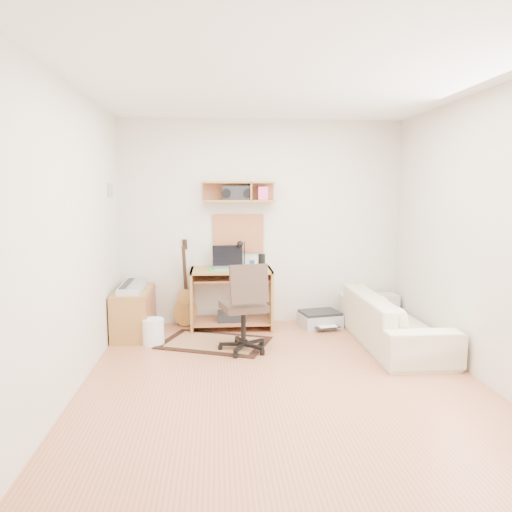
{
  "coord_description": "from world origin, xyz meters",
  "views": [
    {
      "loc": [
        -0.58,
        -4.28,
        1.72
      ],
      "look_at": [
        -0.15,
        1.05,
        1.0
      ],
      "focal_mm": 34.45,
      "sensor_mm": 36.0,
      "label": 1
    }
  ],
  "objects": [
    {
      "name": "music_keyboard",
      "position": [
        -1.58,
        1.54,
        0.58
      ],
      "size": [
        0.25,
        0.79,
        0.07
      ],
      "primitive_type": "cube",
      "color": "#B2B5BA",
      "rests_on": "cabinet"
    },
    {
      "name": "back_wall",
      "position": [
        0.0,
        2.0,
        1.3
      ],
      "size": [
        3.6,
        0.01,
        2.6
      ],
      "primitive_type": "cube",
      "color": "beige",
      "rests_on": "ground"
    },
    {
      "name": "wall_photo",
      "position": [
        -1.79,
        1.5,
        1.72
      ],
      "size": [
        0.02,
        0.2,
        0.15
      ],
      "primitive_type": "cube",
      "color": "#4C8CBF",
      "rests_on": "left_wall"
    },
    {
      "name": "cabinet",
      "position": [
        -1.58,
        1.54,
        0.28
      ],
      "size": [
        0.4,
        0.9,
        0.55
      ],
      "primitive_type": "cube",
      "color": "olive",
      "rests_on": "floor"
    },
    {
      "name": "left_wall",
      "position": [
        -1.8,
        0.0,
        1.3
      ],
      "size": [
        0.01,
        4.0,
        2.6
      ],
      "primitive_type": "cube",
      "color": "beige",
      "rests_on": "ground"
    },
    {
      "name": "task_chair",
      "position": [
        -0.3,
        0.83,
        0.49
      ],
      "size": [
        0.6,
        0.6,
        0.98
      ],
      "primitive_type": null,
      "rotation": [
        0.0,
        0.0,
        0.24
      ],
      "color": "#34271E",
      "rests_on": "floor"
    },
    {
      "name": "ceiling",
      "position": [
        0.0,
        0.0,
        2.6
      ],
      "size": [
        3.6,
        4.0,
        0.01
      ],
      "primitive_type": "cube",
      "color": "white",
      "rests_on": "ground"
    },
    {
      "name": "wall_shelf",
      "position": [
        -0.3,
        1.88,
        1.7
      ],
      "size": [
        0.9,
        0.25,
        0.26
      ],
      "primitive_type": "cube",
      "color": "olive",
      "rests_on": "back_wall"
    },
    {
      "name": "right_wall",
      "position": [
        1.8,
        0.0,
        1.3
      ],
      "size": [
        0.01,
        4.0,
        2.6
      ],
      "primitive_type": "cube",
      "color": "beige",
      "rests_on": "ground"
    },
    {
      "name": "speaker",
      "position": [
        -0.03,
        1.68,
        0.85
      ],
      "size": [
        0.09,
        0.09,
        0.19
      ],
      "primitive_type": "cylinder",
      "color": "black",
      "rests_on": "desk"
    },
    {
      "name": "desk_lamp",
      "position": [
        -0.23,
        1.87,
        0.92
      ],
      "size": [
        0.11,
        0.11,
        0.34
      ],
      "primitive_type": null,
      "color": "black",
      "rests_on": "desk"
    },
    {
      "name": "laptop",
      "position": [
        -0.43,
        1.71,
        0.89
      ],
      "size": [
        0.41,
        0.41,
        0.29
      ],
      "primitive_type": null,
      "rotation": [
        0.0,
        0.0,
        0.09
      ],
      "color": "silver",
      "rests_on": "desk"
    },
    {
      "name": "desk",
      "position": [
        -0.4,
        1.73,
        0.38
      ],
      "size": [
        1.0,
        0.55,
        0.75
      ],
      "primitive_type": null,
      "color": "olive",
      "rests_on": "floor"
    },
    {
      "name": "printer",
      "position": [
        0.72,
        1.7,
        0.09
      ],
      "size": [
        0.56,
        0.47,
        0.19
      ],
      "primitive_type": "cube",
      "rotation": [
        0.0,
        0.0,
        0.2
      ],
      "color": "#A5A8AA",
      "rests_on": "floor"
    },
    {
      "name": "cork_board",
      "position": [
        -0.3,
        1.98,
        1.17
      ],
      "size": [
        0.64,
        0.03,
        0.49
      ],
      "primitive_type": "cube",
      "color": "tan",
      "rests_on": "back_wall"
    },
    {
      "name": "boombox",
      "position": [
        -0.32,
        1.87,
        1.68
      ],
      "size": [
        0.36,
        0.16,
        0.18
      ],
      "primitive_type": "cube",
      "color": "black",
      "rests_on": "wall_shelf"
    },
    {
      "name": "pencil_cup",
      "position": [
        -0.14,
        1.83,
        0.8
      ],
      "size": [
        0.06,
        0.06,
        0.09
      ],
      "primitive_type": "cylinder",
      "color": "#2D4787",
      "rests_on": "desk"
    },
    {
      "name": "guitar",
      "position": [
        -0.98,
        1.86,
        0.55
      ],
      "size": [
        0.32,
        0.23,
        1.11
      ],
      "primitive_type": null,
      "rotation": [
        0.0,
        0.0,
        -0.17
      ],
      "color": "#B47E37",
      "rests_on": "floor"
    },
    {
      "name": "waste_basket",
      "position": [
        -1.3,
        1.13,
        0.15
      ],
      "size": [
        0.29,
        0.29,
        0.29
      ],
      "primitive_type": "cylinder",
      "rotation": [
        0.0,
        0.0,
        0.22
      ],
      "color": "white",
      "rests_on": "floor"
    },
    {
      "name": "rug",
      "position": [
        -0.62,
        1.11,
        0.01
      ],
      "size": [
        1.36,
        1.14,
        0.02
      ],
      "primitive_type": "cube",
      "rotation": [
        0.0,
        0.0,
        -0.36
      ],
      "color": "tan",
      "rests_on": "floor"
    },
    {
      "name": "floor",
      "position": [
        0.0,
        0.0,
        -0.01
      ],
      "size": [
        3.6,
        4.0,
        0.01
      ],
      "primitive_type": "cube",
      "color": "#B9724D",
      "rests_on": "ground"
    },
    {
      "name": "sofa",
      "position": [
        1.38,
        0.94,
        0.38
      ],
      "size": [
        0.56,
        1.92,
        0.75
      ],
      "primitive_type": "imported",
      "rotation": [
        0.0,
        0.0,
        1.57
      ],
      "color": "beige",
      "rests_on": "floor"
    }
  ]
}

